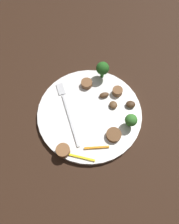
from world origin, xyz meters
The scene contains 14 objects.
ground_plane centered at (0.00, 0.00, 0.00)m, with size 1.40×1.40×0.00m, color black.
plate centered at (0.00, 0.00, 0.01)m, with size 0.26×0.26×0.01m, color white.
fork centered at (0.03, 0.05, 0.01)m, with size 0.18×0.04×0.00m.
broccoli_floret_0 centered at (-0.07, -0.07, 0.04)m, with size 0.03×0.03×0.04m.
broccoli_floret_1 centered at (0.08, -0.08, 0.05)m, with size 0.03×0.03×0.05m.
sausage_slice_0 centered at (0.02, -0.09, 0.02)m, with size 0.03×0.03×0.02m, color brown.
sausage_slice_1 centered at (-0.08, -0.02, 0.02)m, with size 0.04×0.04×0.01m, color brown.
sausage_slice_2 centered at (0.08, -0.03, 0.02)m, with size 0.03×0.03×0.01m, color brown.
sausage_slice_3 centered at (-0.07, 0.10, 0.02)m, with size 0.03×0.03×0.02m, color brown.
mushroom_0 centered at (-0.01, -0.06, 0.02)m, with size 0.02×0.02×0.01m, color brown.
mushroom_1 centered at (0.03, -0.05, 0.02)m, with size 0.03×0.01×0.01m, color #4C331E.
mushroom_2 centered at (-0.03, -0.10, 0.02)m, with size 0.02×0.02×0.01m, color #422B19.
pepper_strip_0 centered at (-0.09, 0.02, 0.02)m, with size 0.06×0.00×0.00m, color orange.
pepper_strip_1 centered at (-0.10, 0.06, 0.01)m, with size 0.06×0.00×0.00m, color yellow.
Camera 1 is at (-0.22, 0.10, 0.49)m, focal length 34.45 mm.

